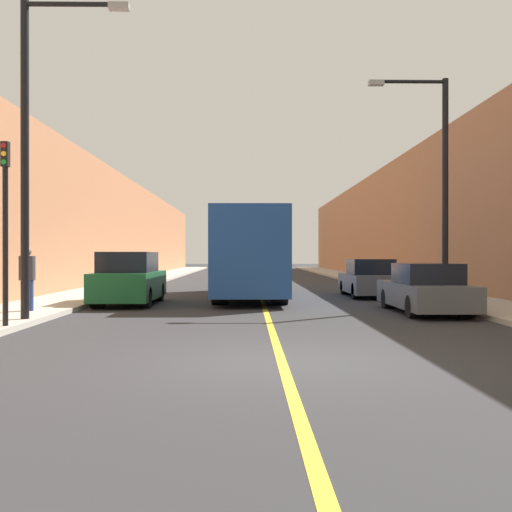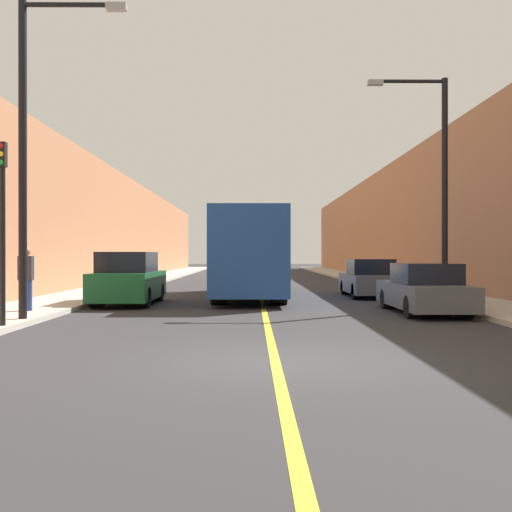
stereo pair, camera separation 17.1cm
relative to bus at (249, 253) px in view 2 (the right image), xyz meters
name	(u,v)px [view 2 (the right image)]	position (x,y,z in m)	size (l,w,h in m)	color
ground_plane	(275,362)	(0.47, -14.09, -1.77)	(200.00, 200.00, 0.00)	#2D2D30
sidewalk_left	(151,279)	(-6.57, 15.91, -1.69)	(2.74, 72.00, 0.14)	#B2AA9E
sidewalk_right	(364,279)	(7.50, 15.91, -1.69)	(2.74, 72.00, 0.14)	#B2AA9E
building_row_left	(100,229)	(-9.94, 15.91, 1.61)	(4.00, 72.00, 6.76)	#B2724C
building_row_right	(415,224)	(10.87, 15.91, 1.99)	(4.00, 72.00, 7.52)	#B2724C
road_center_line	(258,280)	(0.47, 15.91, -1.76)	(0.16, 72.00, 0.01)	gold
bus	(249,253)	(0.00, 0.00, 0.00)	(2.57, 10.56, 3.28)	#1E4793
parked_suv_left	(129,280)	(-4.11, -3.18, -0.93)	(1.88, 4.57, 1.79)	#145128
car_right_near	(424,290)	(5.10, -6.26, -1.10)	(1.78, 4.72, 1.45)	#51565B
car_right_mid	(370,280)	(4.84, 0.47, -1.08)	(1.85, 4.45, 1.53)	#51565B
street_lamp_left	(32,138)	(-5.27, -8.98, 2.80)	(2.64, 0.24, 7.76)	black
street_lamp_right	(438,174)	(6.20, -4.01, 2.59)	(2.64, 0.24, 7.35)	black
traffic_light	(3,225)	(-5.39, -10.40, 0.58)	(0.16, 0.18, 4.04)	black
pedestrian	(26,278)	(-6.20, -6.90, -0.71)	(0.39, 0.25, 1.77)	navy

